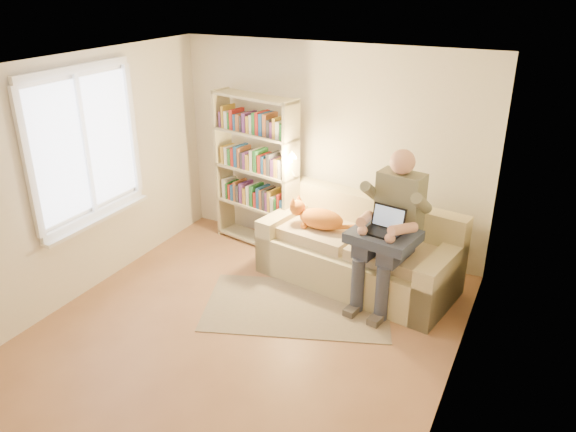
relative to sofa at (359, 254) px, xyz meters
The scene contains 14 objects.
floor 1.71m from the sofa, 114.12° to the right, with size 4.50×4.50×0.00m, color #936343.
ceiling 2.81m from the sofa, 114.12° to the right, with size 4.00×4.50×0.02m, color white.
wall_left 3.24m from the sofa, 150.28° to the right, with size 0.02×4.50×2.60m, color silver.
wall_right 2.23m from the sofa, 49.43° to the right, with size 0.02×4.50×2.60m, color silver.
wall_back 1.38m from the sofa, 133.79° to the left, with size 4.00×0.02×2.60m, color silver.
wall_front 3.96m from the sofa, 100.29° to the right, with size 4.00×0.02×2.60m, color silver.
window 3.13m from the sofa, 153.14° to the right, with size 0.12×1.52×1.69m.
sofa is the anchor object (origin of this frame).
person 0.76m from the sofa, 30.12° to the right, with size 0.59×0.83×1.68m.
cat 0.68m from the sofa, behind, with size 0.82×0.37×0.29m.
blanket 0.80m from the sofa, 42.80° to the right, with size 0.67×0.55×0.11m, color #293248.
laptop 0.87m from the sofa, 41.80° to the right, with size 0.41×0.36×0.32m.
bookshelf 1.76m from the sofa, 166.76° to the left, with size 1.30×0.62×1.98m.
rug 0.98m from the sofa, 115.39° to the right, with size 1.97×1.16×0.01m, color gray.
Camera 1 is at (2.48, -4.00, 3.33)m, focal length 35.00 mm.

